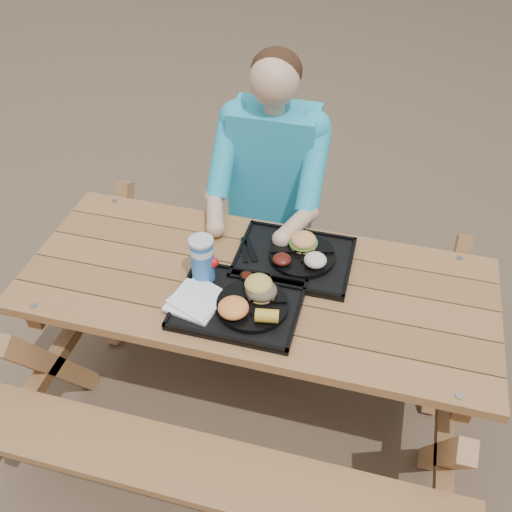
# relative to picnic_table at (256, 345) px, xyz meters

# --- Properties ---
(ground) EXTENTS (60.00, 60.00, 0.00)m
(ground) POSITION_rel_picnic_table_xyz_m (0.00, 0.00, -0.38)
(ground) COLOR #999999
(ground) RESTS_ON ground
(picnic_table) EXTENTS (1.80, 1.49, 0.75)m
(picnic_table) POSITION_rel_picnic_table_xyz_m (0.00, 0.00, 0.00)
(picnic_table) COLOR #999999
(picnic_table) RESTS_ON ground
(tray_near) EXTENTS (0.45, 0.35, 0.02)m
(tray_near) POSITION_rel_picnic_table_xyz_m (-0.03, -0.15, 0.39)
(tray_near) COLOR black
(tray_near) RESTS_ON picnic_table
(tray_far) EXTENTS (0.45, 0.35, 0.02)m
(tray_far) POSITION_rel_picnic_table_xyz_m (0.12, 0.15, 0.39)
(tray_far) COLOR black
(tray_far) RESTS_ON picnic_table
(plate_near) EXTENTS (0.26, 0.26, 0.02)m
(plate_near) POSITION_rel_picnic_table_xyz_m (0.03, -0.15, 0.41)
(plate_near) COLOR black
(plate_near) RESTS_ON tray_near
(plate_far) EXTENTS (0.26, 0.26, 0.02)m
(plate_far) POSITION_rel_picnic_table_xyz_m (0.15, 0.16, 0.41)
(plate_far) COLOR black
(plate_far) RESTS_ON tray_far
(napkin_stack) EXTENTS (0.21, 0.21, 0.02)m
(napkin_stack) POSITION_rel_picnic_table_xyz_m (-0.18, -0.18, 0.40)
(napkin_stack) COLOR white
(napkin_stack) RESTS_ON tray_near
(soda_cup) EXTENTS (0.09, 0.09, 0.17)m
(soda_cup) POSITION_rel_picnic_table_xyz_m (-0.19, -0.05, 0.48)
(soda_cup) COLOR #1653AB
(soda_cup) RESTS_ON tray_near
(condiment_bbq) EXTENTS (0.05, 0.05, 0.03)m
(condiment_bbq) POSITION_rel_picnic_table_xyz_m (-0.03, -0.03, 0.41)
(condiment_bbq) COLOR #320D05
(condiment_bbq) RESTS_ON tray_near
(condiment_mustard) EXTENTS (0.05, 0.05, 0.03)m
(condiment_mustard) POSITION_rel_picnic_table_xyz_m (0.04, -0.02, 0.41)
(condiment_mustard) COLOR yellow
(condiment_mustard) RESTS_ON tray_near
(sandwich) EXTENTS (0.11, 0.11, 0.11)m
(sandwich) POSITION_rel_picnic_table_xyz_m (0.05, -0.10, 0.47)
(sandwich) COLOR gold
(sandwich) RESTS_ON plate_near
(mac_cheese) EXTENTS (0.11, 0.11, 0.05)m
(mac_cheese) POSITION_rel_picnic_table_xyz_m (-0.02, -0.21, 0.44)
(mac_cheese) COLOR #FF9A43
(mac_cheese) RESTS_ON plate_near
(corn_cob) EXTENTS (0.09, 0.09, 0.05)m
(corn_cob) POSITION_rel_picnic_table_xyz_m (0.10, -0.22, 0.44)
(corn_cob) COLOR gold
(corn_cob) RESTS_ON plate_near
(cutlery_far) EXTENTS (0.10, 0.15, 0.01)m
(cutlery_far) POSITION_rel_picnic_table_xyz_m (-0.06, 0.15, 0.40)
(cutlery_far) COLOR black
(cutlery_far) RESTS_ON tray_far
(burger) EXTENTS (0.11, 0.11, 0.09)m
(burger) POSITION_rel_picnic_table_xyz_m (0.14, 0.20, 0.46)
(burger) COLOR #F39B56
(burger) RESTS_ON plate_far
(baked_beans) EXTENTS (0.07, 0.07, 0.03)m
(baked_beans) POSITION_rel_picnic_table_xyz_m (0.08, 0.09, 0.43)
(baked_beans) COLOR #4F150F
(baked_beans) RESTS_ON plate_far
(potato_salad) EXTENTS (0.09, 0.09, 0.05)m
(potato_salad) POSITION_rel_picnic_table_xyz_m (0.21, 0.11, 0.44)
(potato_salad) COLOR beige
(potato_salad) RESTS_ON plate_far
(diner) EXTENTS (0.48, 0.84, 1.28)m
(diner) POSITION_rel_picnic_table_xyz_m (-0.09, 0.64, 0.27)
(diner) COLOR #1AB4BC
(diner) RESTS_ON ground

